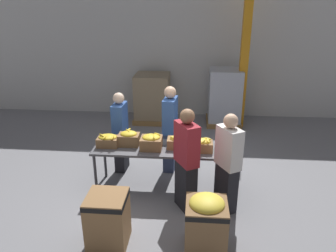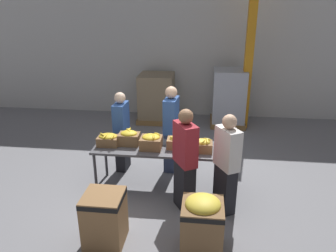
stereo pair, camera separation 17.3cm
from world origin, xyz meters
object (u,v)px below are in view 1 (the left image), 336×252
at_px(banana_box_0, 108,140).
at_px(support_pillar, 245,52).
at_px(volunteer_2, 120,133).
at_px(banana_box_3, 178,142).
at_px(donation_bin_1, 206,222).
at_px(pallet_stack_1, 225,98).
at_px(banana_box_5, 227,145).
at_px(volunteer_0, 170,130).
at_px(sorting_table, 165,150).
at_px(volunteer_1, 186,161).
at_px(volunteer_3, 228,164).
at_px(pallet_stack_0, 153,98).
at_px(banana_box_1, 129,138).
at_px(banana_box_4, 202,145).
at_px(banana_box_2, 151,142).
at_px(donation_bin_0, 108,218).

relative_size(banana_box_0, support_pillar, 0.09).
bearing_deg(volunteer_2, banana_box_3, 65.60).
xyz_separation_m(donation_bin_1, support_pillar, (1.03, 4.85, 1.56)).
bearing_deg(pallet_stack_1, banana_box_5, -93.93).
relative_size(support_pillar, pallet_stack_1, 2.62).
bearing_deg(volunteer_0, donation_bin_1, 22.40).
height_order(banana_box_5, donation_bin_1, banana_box_5).
height_order(sorting_table, volunteer_1, volunteer_1).
distance_m(volunteer_1, donation_bin_1, 1.09).
relative_size(banana_box_3, volunteer_0, 0.21).
xyz_separation_m(banana_box_3, volunteer_1, (0.17, -0.58, -0.07)).
relative_size(sorting_table, volunteer_2, 1.55).
distance_m(volunteer_3, pallet_stack_0, 4.50).
relative_size(sorting_table, pallet_stack_1, 1.64).
bearing_deg(banana_box_1, banana_box_5, -4.36).
relative_size(volunteer_0, donation_bin_1, 2.08).
xyz_separation_m(banana_box_1, donation_bin_1, (1.35, -1.58, -0.50)).
distance_m(sorting_table, banana_box_0, 1.03).
relative_size(banana_box_4, volunteer_0, 0.21).
bearing_deg(pallet_stack_1, banana_box_0, -123.69).
relative_size(banana_box_0, donation_bin_1, 0.44).
height_order(donation_bin_1, pallet_stack_1, pallet_stack_1).
bearing_deg(banana_box_3, volunteer_0, 105.05).
relative_size(banana_box_3, donation_bin_1, 0.44).
relative_size(banana_box_1, volunteer_0, 0.21).
distance_m(banana_box_1, volunteer_3, 1.81).
relative_size(banana_box_5, pallet_stack_0, 0.28).
bearing_deg(banana_box_3, banana_box_0, -178.74).
distance_m(volunteer_2, volunteer_3, 2.32).
relative_size(banana_box_1, volunteer_2, 0.23).
height_order(banana_box_2, donation_bin_0, banana_box_2).
height_order(volunteer_0, volunteer_3, volunteer_0).
bearing_deg(banana_box_0, volunteer_1, -21.45).
bearing_deg(banana_box_3, donation_bin_1, -73.03).
bearing_deg(pallet_stack_0, volunteer_3, -67.43).
height_order(banana_box_0, donation_bin_0, banana_box_0).
height_order(banana_box_2, pallet_stack_0, pallet_stack_0).
distance_m(sorting_table, donation_bin_0, 1.70).
bearing_deg(volunteer_1, banana_box_3, -13.79).
xyz_separation_m(banana_box_1, donation_bin_0, (-0.01, -1.58, -0.53)).
relative_size(volunteer_1, donation_bin_0, 2.22).
xyz_separation_m(volunteer_3, donation_bin_0, (-1.70, -0.96, -0.41)).
relative_size(donation_bin_1, pallet_stack_1, 0.55).
distance_m(sorting_table, donation_bin_1, 1.71).
bearing_deg(pallet_stack_0, banana_box_3, -75.72).
distance_m(banana_box_1, banana_box_5, 1.72).
bearing_deg(pallet_stack_0, banana_box_1, -89.49).
distance_m(banana_box_3, support_pillar, 3.79).
distance_m(banana_box_4, banana_box_5, 0.42).
bearing_deg(banana_box_1, pallet_stack_1, 60.10).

